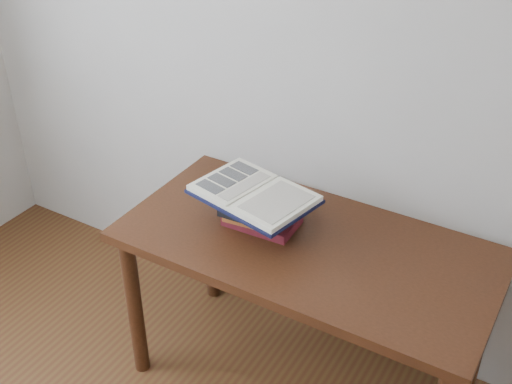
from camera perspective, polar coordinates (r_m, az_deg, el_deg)
The scene contains 3 objects.
desk at distance 2.26m, azimuth 4.42°, elevation -6.44°, with size 1.29×0.64×0.69m.
book_stack at distance 2.23m, azimuth 0.31°, elevation -1.66°, with size 0.26×0.20×0.13m.
open_book at distance 2.17m, azimuth -0.18°, elevation -0.19°, with size 0.45×0.35×0.03m.
Camera 1 is at (0.86, -0.22, 2.01)m, focal length 45.00 mm.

